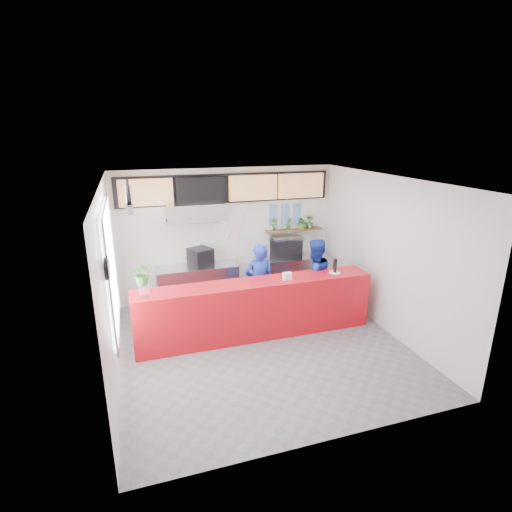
{
  "coord_description": "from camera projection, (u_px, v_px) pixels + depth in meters",
  "views": [
    {
      "loc": [
        -2.11,
        -6.16,
        3.77
      ],
      "look_at": [
        0.1,
        0.7,
        1.5
      ],
      "focal_mm": 28.0,
      "sensor_mm": 36.0,
      "label": 1
    }
  ],
  "objects": [
    {
      "name": "window_pane",
      "position": [
        111.0,
        266.0,
        6.38
      ],
      "size": [
        0.04,
        2.2,
        1.9
      ],
      "primitive_type": "cube",
      "color": "silver",
      "rests_on": "wall_left"
    },
    {
      "name": "floor",
      "position": [
        262.0,
        345.0,
        7.34
      ],
      "size": [
        5.0,
        5.0,
        0.0
      ],
      "primitive_type": "plane",
      "color": "slate",
      "rests_on": "ground"
    },
    {
      "name": "dec_plate_b",
      "position": [
        247.0,
        227.0,
        9.22
      ],
      "size": [
        0.24,
        0.03,
        0.24
      ],
      "primitive_type": "cylinder",
      "rotation": [
        1.57,
        0.0,
        0.0
      ],
      "color": "silver",
      "rests_on": "wall_back"
    },
    {
      "name": "right_bench",
      "position": [
        292.0,
        274.0,
        9.64
      ],
      "size": [
        1.8,
        0.6,
        0.9
      ],
      "primitive_type": "cube",
      "color": "#B2B5BA",
      "rests_on": "ground"
    },
    {
      "name": "dec_plate_d",
      "position": [
        249.0,
        216.0,
        9.16
      ],
      "size": [
        0.24,
        0.03,
        0.24
      ],
      "primitive_type": "cylinder",
      "rotation": [
        1.57,
        0.0,
        0.0
      ],
      "color": "silver",
      "rests_on": "wall_back"
    },
    {
      "name": "pepper_mill",
      "position": [
        335.0,
        266.0,
        7.79
      ],
      "size": [
        0.08,
        0.08,
        0.27
      ],
      "primitive_type": "cylinder",
      "rotation": [
        0.0,
        0.0,
        -0.29
      ],
      "color": "black",
      "rests_on": "white_plate"
    },
    {
      "name": "herb_b",
      "position": [
        289.0,
        224.0,
        9.45
      ],
      "size": [
        0.18,
        0.16,
        0.28
      ],
      "primitive_type": "imported",
      "rotation": [
        0.0,
        0.0,
        -0.27
      ],
      "color": "#376E26",
      "rests_on": "herb_shelf"
    },
    {
      "name": "service_counter",
      "position": [
        256.0,
        309.0,
        7.54
      ],
      "size": [
        4.5,
        0.6,
        1.1
      ],
      "primitive_type": "cube",
      "color": "red",
      "rests_on": "ground"
    },
    {
      "name": "photo_frame_f",
      "position": [
        297.0,
        219.0,
        9.56
      ],
      "size": [
        0.2,
        0.02,
        0.25
      ],
      "primitive_type": "cube",
      "color": "#598CBF",
      "rests_on": "wall_back"
    },
    {
      "name": "window_frame",
      "position": [
        112.0,
        266.0,
        6.39
      ],
      "size": [
        0.03,
        2.3,
        2.0
      ],
      "primitive_type": "cube",
      "color": "#B2B5BA",
      "rests_on": "wall_left"
    },
    {
      "name": "herb_a",
      "position": [
        274.0,
        224.0,
        9.34
      ],
      "size": [
        0.18,
        0.14,
        0.31
      ],
      "primitive_type": "imported",
      "rotation": [
        0.0,
        0.0,
        -0.19
      ],
      "color": "#376E26",
      "rests_on": "herb_shelf"
    },
    {
      "name": "ceiling",
      "position": [
        263.0,
        180.0,
        6.44
      ],
      "size": [
        5.0,
        5.0,
        0.0
      ],
      "primitive_type": "plane",
      "rotation": [
        3.14,
        0.0,
        0.0
      ],
      "color": "silver"
    },
    {
      "name": "prep_bench",
      "position": [
        198.0,
        285.0,
        8.97
      ],
      "size": [
        1.8,
        0.6,
        0.9
      ],
      "primitive_type": "cube",
      "color": "#B2B5BA",
      "rests_on": "ground"
    },
    {
      "name": "menu_board_far_right",
      "position": [
        301.0,
        186.0,
        9.24
      ],
      "size": [
        1.1,
        0.1,
        0.55
      ],
      "primitive_type": "cube",
      "color": "tan",
      "rests_on": "wall_back"
    },
    {
      "name": "wall_back",
      "position": [
        228.0,
        234.0,
        9.16
      ],
      "size": [
        5.0,
        0.0,
        5.0
      ],
      "primitive_type": "plane",
      "rotation": [
        1.57,
        0.0,
        0.0
      ],
      "color": "white",
      "rests_on": "ground"
    },
    {
      "name": "photo_frame_a",
      "position": [
        273.0,
        210.0,
        9.31
      ],
      "size": [
        0.2,
        0.02,
        0.25
      ],
      "primitive_type": "cube",
      "color": "#598CBF",
      "rests_on": "wall_back"
    },
    {
      "name": "photo_frame_d",
      "position": [
        273.0,
        220.0,
        9.39
      ],
      "size": [
        0.2,
        0.02,
        0.25
      ],
      "primitive_type": "cube",
      "color": "#598CBF",
      "rests_on": "wall_back"
    },
    {
      "name": "menu_board_far_left",
      "position": [
        146.0,
        192.0,
        8.22
      ],
      "size": [
        1.1,
        0.1,
        0.55
      ],
      "primitive_type": "cube",
      "color": "tan",
      "rests_on": "wall_back"
    },
    {
      "name": "herb_shelf",
      "position": [
        294.0,
        230.0,
        9.54
      ],
      "size": [
        1.4,
        0.18,
        0.04
      ],
      "primitive_type": "cube",
      "color": "brown",
      "rests_on": "wall_back"
    },
    {
      "name": "espresso_tray",
      "position": [
        286.0,
        238.0,
        9.31
      ],
      "size": [
        0.71,
        0.5,
        0.06
      ],
      "primitive_type": "cube",
      "rotation": [
        0.0,
        0.0,
        -0.02
      ],
      "color": "silver",
      "rests_on": "espresso_machine"
    },
    {
      "name": "glass_vase",
      "position": [
        145.0,
        291.0,
        6.67
      ],
      "size": [
        0.2,
        0.2,
        0.21
      ],
      "primitive_type": "cylinder",
      "rotation": [
        0.0,
        0.0,
        0.14
      ],
      "color": "white",
      "rests_on": "service_counter"
    },
    {
      "name": "cream_band",
      "position": [
        227.0,
        186.0,
        8.82
      ],
      "size": [
        5.0,
        0.02,
        0.8
      ],
      "primitive_type": "cube",
      "color": "beige",
      "rests_on": "wall_back"
    },
    {
      "name": "track_rail",
      "position": [
        128.0,
        190.0,
        5.84
      ],
      "size": [
        0.05,
        2.4,
        0.04
      ],
      "primitive_type": "cube",
      "color": "black",
      "rests_on": "ceiling"
    },
    {
      "name": "photo_frame_e",
      "position": [
        285.0,
        220.0,
        9.48
      ],
      "size": [
        0.2,
        0.02,
        0.25
      ],
      "primitive_type": "cube",
      "color": "#598CBF",
      "rests_on": "wall_back"
    },
    {
      "name": "wall_right",
      "position": [
        387.0,
        255.0,
        7.62
      ],
      "size": [
        0.0,
        5.0,
        5.0
      ],
      "primitive_type": "plane",
      "rotation": [
        1.57,
        0.0,
        -1.57
      ],
      "color": "white",
      "rests_on": "ground"
    },
    {
      "name": "hood_lip",
      "position": [
        195.0,
        220.0,
        8.47
      ],
      "size": [
        1.2,
        0.69,
        0.31
      ],
      "primitive_type": "cube",
      "rotation": [
        -0.35,
        0.0,
        0.0
      ],
      "color": "#B2B5BA",
      "rests_on": "ceiling"
    },
    {
      "name": "dec_plate_a",
      "position": [
        234.0,
        223.0,
        9.1
      ],
      "size": [
        0.24,
        0.03,
        0.24
      ],
      "primitive_type": "cylinder",
      "rotation": [
        1.57,
        0.0,
        0.0
      ],
      "color": "silver",
      "rests_on": "wall_back"
    },
    {
      "name": "photo_frame_b",
      "position": [
        285.0,
        209.0,
        9.4
      ],
      "size": [
        0.2,
        0.02,
        0.25
      ],
      "primitive_type": "cube",
      "color": "#598CBF",
      "rests_on": "wall_back"
    },
    {
      "name": "wall_left",
      "position": [
        110.0,
        284.0,
        6.16
      ],
      "size": [
        0.0,
        5.0,
        5.0
      ],
      "primitive_type": "plane",
      "rotation": [
        1.57,
        0.0,
        1.57
      ],
      "color": "white",
      "rests_on": "ground"
    },
    {
      "name": "white_plate",
      "position": [
        335.0,
        272.0,
        7.83
      ],
      "size": [
        0.26,
        0.26,
        0.02
      ],
      "primitive_type": "cylinder",
      "rotation": [
        0.0,
        0.0,
        -0.24
      ],
      "color": "white",
      "rests_on": "service_counter"
    },
    {
      "name": "menu_board_mid_right",
      "position": [
        253.0,
        188.0,
        8.9
      ],
      "size": [
        1.1,
        0.1,
        0.55
      ],
      "primitive_type": "cube",
      "color": "tan",
      "rests_on": "wall_back"
    },
    {
      "name": "soffit",
      "position": [
        227.0,
        188.0,
        8.81
      ],
      "size": [
        4.8,
        0.04,
        0.65
      ],
      "primitive_type": "cube",
      "color": "black",
      "rests_on": "wall_back"
    },
    {
      "name": "staff_center",
      "position": [
        259.0,
        284.0,
        8.02
      ],
      "size": [
        0.65,
        0.47,
        1.66
      ],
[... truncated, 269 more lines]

